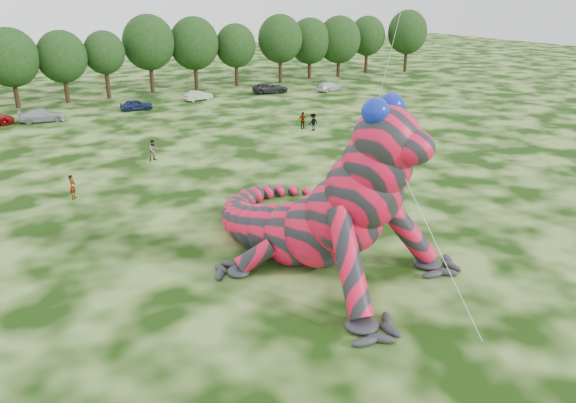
# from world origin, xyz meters

# --- Properties ---
(ground) EXTENTS (240.00, 240.00, 0.00)m
(ground) POSITION_xyz_m (0.00, 0.00, 0.00)
(ground) COLOR #16330A
(ground) RESTS_ON ground
(inflatable_gecko) EXTENTS (22.08, 23.63, 9.43)m
(inflatable_gecko) POSITION_xyz_m (-2.16, 4.17, 4.72)
(inflatable_gecko) COLOR red
(inflatable_gecko) RESTS_ON ground
(tree_7) EXTENTS (6.68, 6.01, 9.48)m
(tree_7) POSITION_xyz_m (-10.08, 56.80, 4.74)
(tree_7) COLOR black
(tree_7) RESTS_ON ground
(tree_8) EXTENTS (6.14, 5.53, 8.94)m
(tree_8) POSITION_xyz_m (-4.22, 56.99, 4.47)
(tree_8) COLOR black
(tree_8) RESTS_ON ground
(tree_9) EXTENTS (5.27, 4.74, 8.68)m
(tree_9) POSITION_xyz_m (1.06, 57.35, 4.34)
(tree_9) COLOR black
(tree_9) RESTS_ON ground
(tree_10) EXTENTS (7.09, 6.38, 10.50)m
(tree_10) POSITION_xyz_m (7.40, 58.58, 5.25)
(tree_10) COLOR black
(tree_10) RESTS_ON ground
(tree_11) EXTENTS (7.01, 6.31, 10.07)m
(tree_11) POSITION_xyz_m (13.79, 58.20, 5.03)
(tree_11) COLOR black
(tree_11) RESTS_ON ground
(tree_12) EXTENTS (5.99, 5.39, 8.97)m
(tree_12) POSITION_xyz_m (20.01, 57.74, 4.49)
(tree_12) COLOR black
(tree_12) RESTS_ON ground
(tree_13) EXTENTS (6.83, 6.15, 10.13)m
(tree_13) POSITION_xyz_m (27.13, 57.13, 5.06)
(tree_13) COLOR black
(tree_13) RESTS_ON ground
(tree_14) EXTENTS (6.82, 6.14, 9.40)m
(tree_14) POSITION_xyz_m (33.46, 58.72, 4.70)
(tree_14) COLOR black
(tree_14) RESTS_ON ground
(tree_15) EXTENTS (7.17, 6.45, 9.63)m
(tree_15) POSITION_xyz_m (38.47, 57.77, 4.82)
(tree_15) COLOR black
(tree_15) RESTS_ON ground
(tree_16) EXTENTS (6.26, 5.63, 9.37)m
(tree_16) POSITION_xyz_m (45.45, 59.37, 4.69)
(tree_16) COLOR black
(tree_16) RESTS_ON ground
(tree_17) EXTENTS (6.98, 6.28, 10.30)m
(tree_17) POSITION_xyz_m (51.95, 56.66, 5.15)
(tree_17) COLOR black
(tree_17) RESTS_ON ground
(car_3) EXTENTS (5.07, 2.73, 1.40)m
(car_3) POSITION_xyz_m (-8.68, 46.95, 0.70)
(car_3) COLOR #9DA1A7
(car_3) RESTS_ON ground
(car_4) EXTENTS (3.99, 2.04, 1.30)m
(car_4) POSITION_xyz_m (1.94, 47.78, 0.65)
(car_4) COLOR #17214A
(car_4) RESTS_ON ground
(car_5) EXTENTS (4.03, 2.07, 1.27)m
(car_5) POSITION_xyz_m (10.67, 49.95, 0.63)
(car_5) COLOR #BCB6AC
(car_5) RESTS_ON ground
(car_6) EXTENTS (5.35, 3.27, 1.39)m
(car_6) POSITION_xyz_m (21.40, 49.94, 0.69)
(car_6) COLOR #252528
(car_6) RESTS_ON ground
(car_7) EXTENTS (4.70, 2.65, 1.28)m
(car_7) POSITION_xyz_m (29.41, 47.02, 0.64)
(car_7) COLOR silver
(car_7) RESTS_ON ground
(spectator_1) EXTENTS (0.99, 0.84, 1.80)m
(spectator_1) POSITION_xyz_m (-2.86, 26.36, 0.90)
(spectator_1) COLOR gray
(spectator_1) RESTS_ON ground
(spectator_3) EXTENTS (1.04, 0.47, 1.74)m
(spectator_3) POSITION_xyz_m (14.12, 29.78, 0.87)
(spectator_3) COLOR gray
(spectator_3) RESTS_ON ground
(spectator_0) EXTENTS (0.66, 0.75, 1.72)m
(spectator_0) POSITION_xyz_m (-10.57, 20.27, 0.86)
(spectator_0) COLOR gray
(spectator_0) RESTS_ON ground
(spectator_2) EXTENTS (1.26, 0.87, 1.78)m
(spectator_2) POSITION_xyz_m (14.57, 28.48, 0.89)
(spectator_2) COLOR gray
(spectator_2) RESTS_ON ground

